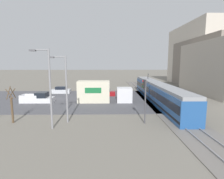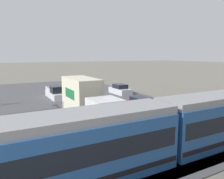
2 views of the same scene
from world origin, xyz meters
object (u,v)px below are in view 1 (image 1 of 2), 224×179
Objects in this scene: box_truck at (101,92)px; traffic_light_pole at (145,95)px; pickup_truck at (38,98)px; light_rail_tram at (156,92)px; street_lamp_mid_block at (48,84)px; sedan_car_1 at (104,93)px; sedan_car_0 at (61,90)px; street_lamp_near_crossing at (64,84)px; street_tree at (12,107)px.

traffic_light_pole is at bearing 25.98° from box_truck.
traffic_light_pole reaches higher than pickup_truck.
light_rail_tram is 20.11m from street_lamp_mid_block.
light_rail_tram is 11.01m from sedan_car_1.
box_truck is at bearing -134.61° from sedan_car_0.
sedan_car_0 is 22.88m from street_lamp_mid_block.
street_lamp_near_crossing is at bearing -93.64° from traffic_light_pole.
street_lamp_mid_block is at bearing -47.94° from light_rail_tram.
sedan_car_0 is 0.94× the size of sedan_car_1.
street_lamp_near_crossing reaches higher than box_truck.
traffic_light_pole is at bearing 98.05° from street_lamp_mid_block.
street_tree reaches higher than sedan_car_1.
street_lamp_mid_block is (13.31, -14.76, 3.04)m from light_rail_tram.
light_rail_tram reaches higher than sedan_car_0.
street_lamp_mid_block reaches higher than box_truck.
traffic_light_pole is 9.13m from street_lamp_near_crossing.
street_lamp_near_crossing is at bearing 35.19° from pickup_truck.
street_lamp_near_crossing is at bearing -19.28° from box_truck.
traffic_light_pole is at bearing 56.13° from pickup_truck.
street_lamp_near_crossing is at bearing 90.78° from street_tree.
street_lamp_mid_block is at bearing 164.45° from sedan_car_1.
street_lamp_near_crossing reaches higher than light_rail_tram.
pickup_truck is at bearing -87.62° from light_rail_tram.
box_truck is at bearing 158.98° from street_lamp_mid_block.
light_rail_tram reaches higher than sedan_car_1.
traffic_light_pole reaches higher than sedan_car_1.
pickup_truck is 1.22× the size of sedan_car_1.
street_tree is (20.06, -0.09, 1.22)m from sedan_car_0.
pickup_truck is 19.90m from traffic_light_pole.
street_lamp_mid_block is at bearing -21.02° from box_truck.
traffic_light_pole is at bearing -21.11° from light_rail_tram.
sedan_car_0 is 10.58m from sedan_car_1.
sedan_car_1 is at bearing 164.45° from street_lamp_mid_block.
light_rail_tram is 21.02m from pickup_truck.
traffic_light_pole reaches higher than box_truck.
street_lamp_near_crossing is at bearing 150.62° from street_lamp_mid_block.
traffic_light_pole is 0.66× the size of street_lamp_near_crossing.
sedan_car_0 is 25.59m from traffic_light_pole.
street_tree is (11.38, -19.69, 0.21)m from light_rail_tram.
sedan_car_0 is 0.55× the size of street_lamp_near_crossing.
street_tree is (-0.49, -15.11, -1.36)m from traffic_light_pole.
light_rail_tram reaches higher than street_tree.
street_lamp_mid_block is at bearing 68.66° from street_tree.
box_truck is at bearing 160.72° from street_lamp_near_crossing.
street_tree is 6.01m from street_lamp_mid_block.
light_rail_tram is 6.61× the size of sedan_car_0.
box_truck is 13.68m from street_lamp_mid_block.
light_rail_tram is 22.75m from street_tree.
pickup_truck is (0.03, -11.01, -1.06)m from box_truck.
sedan_car_0 is 20.10m from street_tree.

